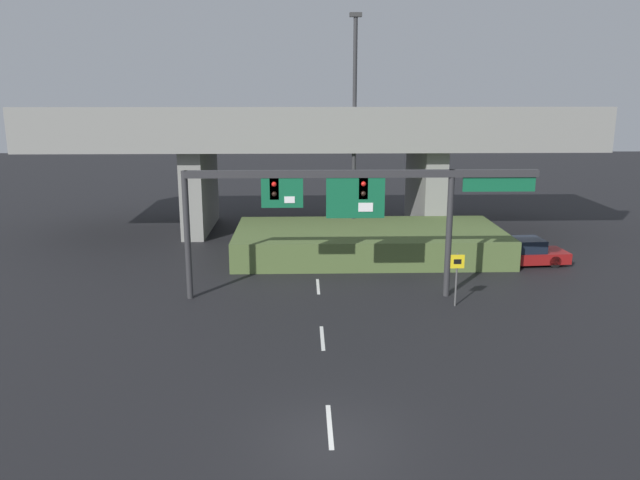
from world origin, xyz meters
TOP-DOWN VIEW (x-y plane):
  - ground_plane at (0.00, 0.00)m, footprint 160.00×160.00m
  - lane_markings at (0.00, 13.40)m, footprint 0.14×28.02m
  - signal_gantry at (1.29, 11.85)m, footprint 15.63×0.44m
  - speed_limit_sign at (5.92, 10.46)m, footprint 0.60×0.11m
  - highway_light_pole_near at (2.37, 22.03)m, footprint 0.70×0.36m
  - overpass_bridge at (0.00, 26.35)m, footprint 35.63×9.48m
  - grass_embankment at (3.02, 19.12)m, footprint 15.00×7.12m
  - parked_sedan_near_right at (8.35, 17.29)m, footprint 4.80×2.71m
  - parked_sedan_mid_right at (11.05, 17.04)m, footprint 4.89×2.21m

SIDE VIEW (x-z plane):
  - ground_plane at x=0.00m, z-range 0.00..0.00m
  - lane_markings at x=0.00m, z-range 0.00..0.01m
  - parked_sedan_mid_right at x=11.05m, z-range -0.05..1.37m
  - parked_sedan_near_right at x=8.35m, z-range -0.06..1.39m
  - grass_embankment at x=3.02m, z-range 0.00..1.56m
  - speed_limit_sign at x=5.92m, z-range 0.36..2.74m
  - signal_gantry at x=1.29m, z-range 1.79..7.58m
  - overpass_bridge at x=0.00m, z-range 1.76..9.99m
  - highway_light_pole_near at x=2.37m, z-range 0.38..13.84m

